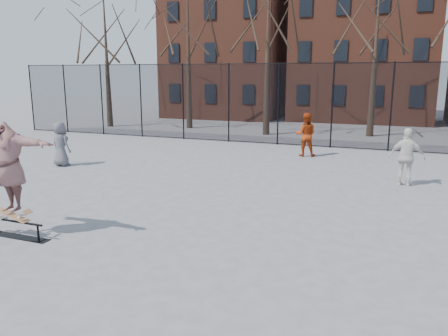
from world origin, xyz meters
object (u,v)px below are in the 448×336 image
at_px(skate_rail, 16,230).
at_px(skater, 8,172).
at_px(bystander_red, 306,135).
at_px(bystander_white, 407,157).
at_px(skateboard, 13,218).
at_px(bystander_grey, 61,144).

distance_m(skate_rail, skater, 1.29).
bearing_deg(bystander_red, skater, 62.28).
bearing_deg(bystander_white, skateboard, 46.77).
height_order(skateboard, bystander_grey, bystander_grey).
height_order(skateboard, skater, skater).
bearing_deg(skate_rail, bystander_red, 71.05).
distance_m(skater, bystander_red, 12.47).
height_order(skate_rail, bystander_white, bystander_white).
height_order(skate_rail, skater, skater).
height_order(skateboard, bystander_white, bystander_white).
bearing_deg(bystander_grey, bystander_white, -163.12).
bearing_deg(bystander_grey, skater, 133.55).
relative_size(skater, bystander_grey, 1.39).
bearing_deg(bystander_red, skate_rail, 62.49).
distance_m(skateboard, bystander_grey, 7.66).
xyz_separation_m(bystander_grey, bystander_red, (8.34, 5.40, 0.08)).
bearing_deg(skate_rail, skateboard, -180.00).
distance_m(skateboard, bystander_white, 11.25).
bearing_deg(bystander_red, bystander_grey, 24.39).
relative_size(skate_rail, bystander_white, 0.93).
relative_size(skateboard, bystander_white, 0.48).
relative_size(skate_rail, bystander_grey, 1.00).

